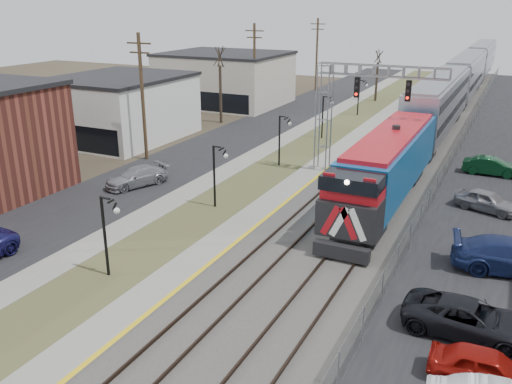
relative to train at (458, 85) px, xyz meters
The scene contains 20 objects.
street_west 29.01m from the train, 126.08° to the right, with size 7.00×120.00×0.04m, color black.
sidewalk 26.63m from the train, 118.18° to the right, with size 2.00×120.00×0.08m, color gray.
grass_median 25.36m from the train, 112.15° to the right, with size 4.00×120.00×0.06m, color #49532C.
platform 24.38m from the train, 105.57° to the right, with size 2.00×120.00×0.24m, color gray.
ballast_bed 23.55m from the train, 93.68° to the right, with size 8.00×120.00×0.20m, color #595651.
platform_edge 24.15m from the train, 103.54° to the right, with size 0.24×120.00×0.01m, color gold.
track_near 23.74m from the train, 98.53° to the right, with size 1.58×120.00×0.15m.
track_far 23.48m from the train, 90.00° to the right, with size 1.58×120.00×0.15m.
train is the anchor object (origin of this frame).
signal_gantry 30.76m from the train, 98.03° to the right, with size 9.00×1.07×8.15m.
lampposts 41.17m from the train, 103.34° to the right, with size 0.14×62.14×4.00m.
utility_poles 38.93m from the train, 120.96° to the right, with size 0.28×80.28×10.00m.
fence 23.58m from the train, 83.40° to the right, with size 0.04×120.00×1.60m, color gray.
buildings_west 43.21m from the train, 127.83° to the right, with size 14.00×67.00×7.00m.
bare_trees 26.59m from the train, 133.08° to the right, with size 12.30×42.30×5.95m.
car_lot_a 51.36m from the train, 82.06° to the right, with size 1.53×3.80×1.29m, color maroon.
car_lot_c 48.47m from the train, 82.58° to the right, with size 2.31×5.01×1.39m, color black.
car_lot_e 34.20m from the train, 80.12° to the right, with size 1.54×3.82×1.30m, color slate.
car_lot_f 26.31m from the train, 77.67° to the right, with size 1.40×4.00×1.32m, color #0B381B.
car_street_b 42.56m from the train, 112.81° to the right, with size 1.84×4.52×1.31m, color gray.
Camera 1 is at (12.25, -9.42, 12.28)m, focal length 38.00 mm.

